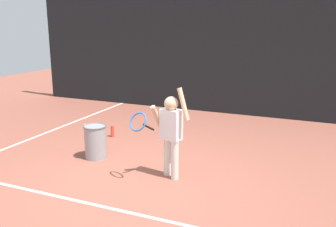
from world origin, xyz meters
The scene contains 10 objects.
ground_plane centered at (0.00, 0.00, 0.00)m, with size 20.00×20.00×0.00m, color brown.
court_line_baseline centered at (0.00, -0.77, 0.00)m, with size 9.00×0.05×0.00m, color white.
court_line_sideline centered at (-2.79, 1.00, 0.00)m, with size 0.05×9.00×0.00m, color white.
back_fence_windscreen centered at (0.00, 4.58, 1.64)m, with size 10.44×0.08×3.28m, color black.
fence_post_0 centered at (-5.07, 4.64, 1.72)m, with size 0.09×0.09×3.43m, color slate.
fence_post_1 centered at (0.00, 4.64, 1.72)m, with size 0.09×0.09×3.43m, color slate.
tennis_player centered at (0.42, 0.40, 0.73)m, with size 0.82×0.57×1.35m.
ball_hopper centered at (-1.03, 0.64, 0.29)m, with size 0.38×0.38×0.56m.
water_bottle centered at (-1.39, 1.75, 0.11)m, with size 0.07×0.07×0.22m, color #D83F33.
tennis_ball_0 centered at (-2.32, 2.13, 0.03)m, with size 0.07×0.07×0.07m, color #CCE033.
Camera 1 is at (2.41, -4.28, 2.23)m, focal length 39.67 mm.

